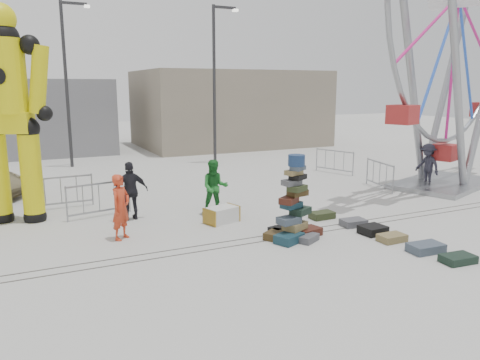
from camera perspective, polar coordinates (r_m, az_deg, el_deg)
name	(u,v)px	position (r m, az deg, el deg)	size (l,w,h in m)	color
ground	(301,244)	(12.29, 7.41, -7.75)	(90.00, 90.00, 0.00)	#9E9E99
track_line_near	(289,237)	(12.77, 5.94, -6.96)	(40.00, 0.04, 0.01)	#47443F
track_line_far	(281,233)	(13.10, 5.02, -6.47)	(40.00, 0.04, 0.01)	#47443F
building_right	(229,108)	(32.62, -1.30, 8.72)	(12.00, 8.00, 5.00)	gray
building_left	(22,116)	(31.77, -25.00, 7.06)	(10.00, 8.00, 4.40)	gray
lamp_post_right	(216,77)	(24.61, -2.96, 12.46)	(1.41, 0.25, 8.00)	#2D2D30
lamp_post_left	(68,76)	(24.84, -20.25, 11.78)	(1.41, 0.25, 8.00)	#2D2D30
suitcase_tower	(294,215)	(12.59, 6.57, -4.25)	(1.71, 1.47, 2.26)	#173947
crash_test_dummy	(8,107)	(15.17, -26.41, 7.98)	(2.54, 1.35, 6.49)	black
ferris_wheel	(457,21)	(20.68, 24.91, 17.13)	(10.69, 4.16, 13.08)	gray
steamer_trunk	(222,215)	(14.02, -2.25, -4.26)	(0.99, 0.57, 0.46)	silver
row_case_0	(322,215)	(14.66, 9.96, -4.24)	(0.74, 0.45, 0.21)	#2F391C
row_case_1	(353,223)	(14.08, 13.65, -5.06)	(0.71, 0.49, 0.20)	#53545B
row_case_2	(373,230)	(13.47, 15.89, -5.87)	(0.68, 0.58, 0.23)	black
row_case_3	(392,238)	(13.00, 18.04, -6.71)	(0.71, 0.46, 0.19)	olive
row_case_4	(426,248)	(12.47, 21.71, -7.68)	(0.86, 0.53, 0.22)	#43505F
row_case_5	(458,259)	(12.05, 25.04, -8.70)	(0.77, 0.48, 0.19)	black
barricade_dummy_b	(61,192)	(16.61, -20.97, -1.40)	(2.00, 0.10, 1.10)	gray
barricade_dummy_c	(99,199)	(15.18, -16.79, -2.29)	(2.00, 0.10, 1.10)	gray
barricade_wheel_front	(380,175)	(19.30, 16.65, 0.57)	(2.00, 0.10, 1.10)	gray
barricade_wheel_back	(334,161)	(22.30, 11.43, 2.23)	(2.00, 0.10, 1.10)	gray
pedestrian_red	(121,207)	(12.74, -14.33, -3.22)	(0.64, 0.42, 1.75)	red
pedestrian_green	(215,187)	(14.76, -3.09, -0.89)	(0.85, 0.66, 1.75)	#196722
pedestrian_black	(131,191)	(14.54, -13.17, -1.30)	(1.05, 0.44, 1.79)	black
pedestrian_grey	(427,165)	(20.35, 21.88, 1.69)	(1.13, 0.65, 1.74)	#262633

